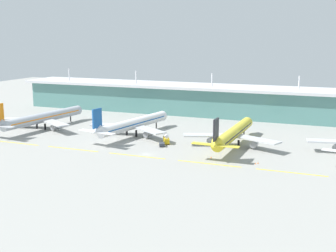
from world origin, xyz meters
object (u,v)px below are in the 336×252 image
(pushback_tug, at_px, (162,144))
(safety_cone_left_wingtip, at_px, (258,163))
(airliner_near_middle, at_px, (133,124))
(safety_cone_right_wingtip, at_px, (211,157))
(safety_cone_nose_front, at_px, (255,163))
(fuel_truck, at_px, (166,139))
(airliner_nearest, at_px, (42,118))
(airliner_far_middle, at_px, (233,133))

(pushback_tug, distance_m, safety_cone_left_wingtip, 51.10)
(airliner_near_middle, bearing_deg, safety_cone_right_wingtip, -28.29)
(safety_cone_nose_front, bearing_deg, fuel_truck, 157.48)
(airliner_nearest, relative_size, pushback_tug, 14.28)
(airliner_far_middle, bearing_deg, airliner_nearest, 179.85)
(fuel_truck, xyz_separation_m, safety_cone_left_wingtip, (49.71, -19.08, -1.91))
(pushback_tug, relative_size, safety_cone_left_wingtip, 7.15)
(fuel_truck, height_order, pushback_tug, fuel_truck)
(airliner_nearest, distance_m, safety_cone_nose_front, 132.68)
(airliner_far_middle, xyz_separation_m, safety_cone_right_wingtip, (-3.91, -24.85, -6.10))
(fuel_truck, xyz_separation_m, safety_cone_nose_front, (48.87, -20.26, -1.91))
(pushback_tug, relative_size, safety_cone_right_wingtip, 7.15)
(pushback_tug, bearing_deg, safety_cone_right_wingtip, -21.95)
(airliner_near_middle, height_order, fuel_truck, airliner_near_middle)
(airliner_near_middle, height_order, pushback_tug, airliner_near_middle)
(airliner_near_middle, distance_m, pushback_tug, 29.59)
(airliner_nearest, relative_size, airliner_near_middle, 1.06)
(airliner_far_middle, bearing_deg, safety_cone_nose_front, -59.13)
(airliner_near_middle, xyz_separation_m, pushback_tug, (23.85, -16.68, -5.35))
(pushback_tug, bearing_deg, safety_cone_nose_front, -15.95)
(airliner_far_middle, height_order, pushback_tug, airliner_far_middle)
(airliner_far_middle, relative_size, safety_cone_right_wingtip, 98.29)
(safety_cone_right_wingtip, bearing_deg, safety_cone_left_wingtip, -3.46)
(airliner_near_middle, height_order, safety_cone_left_wingtip, airliner_near_middle)
(airliner_nearest, bearing_deg, fuel_truck, -5.19)
(airliner_near_middle, relative_size, airliner_far_middle, 0.98)
(airliner_near_middle, bearing_deg, pushback_tug, -34.98)
(pushback_tug, height_order, safety_cone_right_wingtip, pushback_tug)
(airliner_far_middle, distance_m, safety_cone_right_wingtip, 25.89)
(airliner_far_middle, relative_size, pushback_tug, 13.75)
(fuel_truck, relative_size, pushback_tug, 1.52)
(safety_cone_right_wingtip, bearing_deg, safety_cone_nose_front, -6.93)
(airliner_nearest, distance_m, safety_cone_right_wingtip, 112.40)
(safety_cone_nose_front, bearing_deg, safety_cone_right_wingtip, 173.07)
(airliner_near_middle, xyz_separation_m, safety_cone_left_wingtip, (73.33, -29.40, -6.10))
(safety_cone_left_wingtip, bearing_deg, fuel_truck, 159.00)
(fuel_truck, bearing_deg, airliner_far_middle, 12.23)
(fuel_truck, height_order, safety_cone_right_wingtip, fuel_truck)
(airliner_nearest, distance_m, airliner_near_middle, 57.21)
(airliner_far_middle, height_order, fuel_truck, airliner_far_middle)
(airliner_nearest, height_order, airliner_near_middle, same)
(safety_cone_left_wingtip, xyz_separation_m, safety_cone_right_wingtip, (-21.08, 1.28, 0.00))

